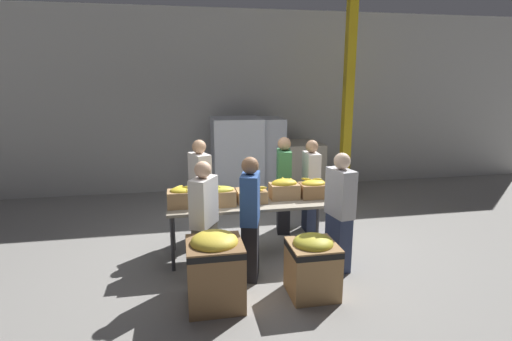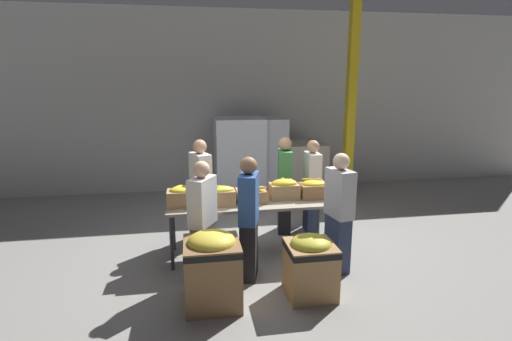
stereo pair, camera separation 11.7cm
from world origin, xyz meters
name	(u,v)px [view 2 (the right image)]	position (x,y,z in m)	size (l,w,h in m)	color
ground_plane	(251,253)	(0.00, 0.00, 0.00)	(30.00, 30.00, 0.00)	gray
wall_back	(226,102)	(0.00, 3.68, 2.00)	(16.00, 0.08, 4.00)	#B7B7B2
sorting_table	(251,205)	(0.00, 0.00, 0.75)	(2.37, 0.79, 0.80)	#9E937F
banana_box_0	(182,196)	(-0.97, -0.05, 0.94)	(0.40, 0.32, 0.30)	tan
banana_box_1	(220,195)	(-0.46, -0.09, 0.94)	(0.43, 0.27, 0.29)	#A37A4C
banana_box_2	(251,194)	(0.00, -0.01, 0.92)	(0.42, 0.33, 0.25)	#A37A4C
banana_box_3	(284,188)	(0.50, 0.07, 0.95)	(0.42, 0.30, 0.30)	tan
banana_box_4	(314,189)	(0.94, 0.05, 0.94)	(0.40, 0.31, 0.28)	olive
volunteer_0	(284,186)	(0.67, 0.77, 0.80)	(0.29, 0.46, 1.61)	black
volunteer_1	(203,222)	(-0.71, -0.64, 0.77)	(0.39, 0.46, 1.55)	#6B604C
volunteer_2	(249,219)	(-0.14, -0.70, 0.79)	(0.32, 0.47, 1.59)	black
volunteer_3	(339,214)	(1.05, -0.69, 0.79)	(0.29, 0.46, 1.60)	#2D3856
volunteer_4	(201,191)	(-0.69, 0.69, 0.80)	(0.35, 0.48, 1.61)	#2D3856
volunteer_5	(312,187)	(1.13, 0.73, 0.77)	(0.22, 0.42, 1.55)	#2D3856
donation_bin_0	(212,266)	(-0.64, -1.25, 0.46)	(0.63, 0.63, 0.87)	olive
donation_bin_1	(310,264)	(0.50, -1.25, 0.40)	(0.56, 0.56, 0.75)	#A37A4C
support_pillar	(351,105)	(2.38, 2.26, 2.00)	(0.18, 0.18, 4.00)	gold
pallet_stack_0	(300,170)	(1.52, 2.83, 0.58)	(1.08, 1.08, 1.17)	olive
pallet_stack_1	(239,159)	(0.18, 2.82, 0.85)	(1.10, 1.10, 1.73)	olive
pallet_stack_2	(264,158)	(0.73, 2.88, 0.85)	(0.96, 0.96, 1.71)	olive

